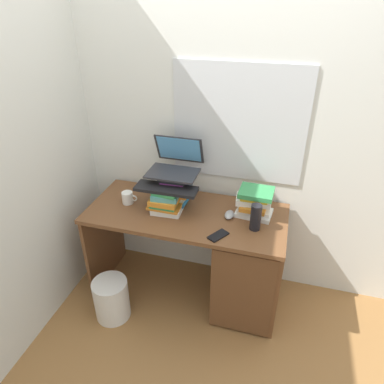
{
  "coord_description": "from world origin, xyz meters",
  "views": [
    {
      "loc": [
        0.59,
        -1.93,
        2.07
      ],
      "look_at": [
        0.05,
        -0.02,
        0.92
      ],
      "focal_mm": 32.77,
      "sensor_mm": 36.0,
      "label": 1
    }
  ],
  "objects": [
    {
      "name": "wall_back",
      "position": [
        0.0,
        0.35,
        1.3
      ],
      "size": [
        6.0,
        0.06,
        2.6
      ],
      "color": "silver",
      "rests_on": "ground"
    },
    {
      "name": "mug",
      "position": [
        -0.44,
        -0.0,
        0.78
      ],
      "size": [
        0.11,
        0.08,
        0.09
      ],
      "color": "white",
      "rests_on": "desk"
    },
    {
      "name": "book_stack_side",
      "position": [
        0.45,
        0.1,
        0.84
      ],
      "size": [
        0.26,
        0.19,
        0.19
      ],
      "color": "white",
      "rests_on": "desk"
    },
    {
      "name": "ground_plane",
      "position": [
        0.0,
        0.0,
        0.0
      ],
      "size": [
        6.0,
        6.0,
        0.0
      ],
      "primitive_type": "plane",
      "color": "olive"
    },
    {
      "name": "wastebasket",
      "position": [
        -0.45,
        -0.38,
        0.16
      ],
      "size": [
        0.25,
        0.25,
        0.31
      ],
      "primitive_type": "cylinder",
      "color": "silver",
      "rests_on": "ground"
    },
    {
      "name": "book_stack_tall",
      "position": [
        -0.11,
        0.08,
        0.87
      ],
      "size": [
        0.24,
        0.19,
        0.24
      ],
      "color": "#338C4C",
      "rests_on": "desk"
    },
    {
      "name": "computer_mouse",
      "position": [
        0.3,
        0.02,
        0.76
      ],
      "size": [
        0.06,
        0.1,
        0.04
      ],
      "primitive_type": "ellipsoid",
      "color": "#A5A8AD",
      "rests_on": "desk"
    },
    {
      "name": "cell_phone",
      "position": [
        0.27,
        -0.21,
        0.74
      ],
      "size": [
        0.13,
        0.15,
        0.01
      ],
      "primitive_type": "cube",
      "rotation": [
        0.0,
        0.0,
        -0.56
      ],
      "color": "black",
      "rests_on": "desk"
    },
    {
      "name": "keyboard",
      "position": [
        -0.13,
        -0.03,
        0.92
      ],
      "size": [
        0.42,
        0.14,
        0.02
      ],
      "primitive_type": "cube",
      "rotation": [
        0.0,
        0.0,
        0.01
      ],
      "color": "black",
      "rests_on": "book_stack_keyboard_riser"
    },
    {
      "name": "desk",
      "position": [
        0.35,
        -0.02,
        0.4
      ],
      "size": [
        1.37,
        0.61,
        0.74
      ],
      "color": "brown",
      "rests_on": "ground"
    },
    {
      "name": "water_bottle",
      "position": [
        0.48,
        -0.07,
        0.83
      ],
      "size": [
        0.07,
        0.07,
        0.18
      ],
      "primitive_type": "cylinder",
      "color": "black",
      "rests_on": "desk"
    },
    {
      "name": "wall_left",
      "position": [
        -0.9,
        0.0,
        1.3
      ],
      "size": [
        0.05,
        6.0,
        2.6
      ],
      "primitive_type": "cube",
      "color": "silver",
      "rests_on": "ground"
    },
    {
      "name": "laptop",
      "position": [
        -0.12,
        0.14,
        1.03
      ],
      "size": [
        0.34,
        0.32,
        0.23
      ],
      "color": "#2D2D33",
      "rests_on": "book_stack_tall"
    },
    {
      "name": "book_stack_keyboard_riser",
      "position": [
        -0.13,
        -0.03,
        0.82
      ],
      "size": [
        0.23,
        0.18,
        0.17
      ],
      "color": "white",
      "rests_on": "desk"
    }
  ]
}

